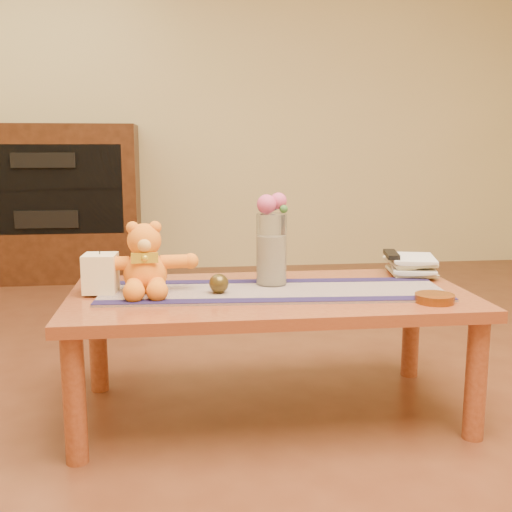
{
  "coord_description": "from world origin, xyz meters",
  "views": [
    {
      "loc": [
        -0.32,
        -2.12,
        0.97
      ],
      "look_at": [
        -0.05,
        0.0,
        0.58
      ],
      "focal_mm": 43.85,
      "sensor_mm": 36.0,
      "label": 1
    }
  ],
  "objects": [
    {
      "name": "book_top",
      "position": [
        0.52,
        0.22,
        0.52
      ],
      "size": [
        0.21,
        0.26,
        0.02
      ],
      "primitive_type": "imported",
      "rotation": [
        0.0,
        0.0,
        -0.25
      ],
      "color": "beige",
      "rests_on": "book_upper"
    },
    {
      "name": "cabinet_shelf",
      "position": [
        -1.2,
        2.33,
        0.66
      ],
      "size": [
        1.02,
        0.2,
        0.02
      ],
      "primitive_type": "cube",
      "color": "black",
      "rests_on": "media_cabinet"
    },
    {
      "name": "tv_remote",
      "position": [
        0.52,
        0.22,
        0.54
      ],
      "size": [
        0.07,
        0.17,
        0.02
      ],
      "primitive_type": "cube",
      "rotation": [
        0.0,
        0.0,
        -0.19
      ],
      "color": "black",
      "rests_on": "book_top"
    },
    {
      "name": "rose_left",
      "position": [
        -0.0,
        0.08,
        0.75
      ],
      "size": [
        0.07,
        0.07,
        0.07
      ],
      "primitive_type": "sphere",
      "color": "#C24476",
      "rests_on": "glass_vase"
    },
    {
      "name": "teddy_bear",
      "position": [
        -0.43,
        0.03,
        0.57
      ],
      "size": [
        0.36,
        0.3,
        0.23
      ],
      "primitive_type": null,
      "rotation": [
        0.0,
        0.0,
        0.05
      ],
      "color": "orange",
      "rests_on": "persian_runner"
    },
    {
      "name": "persian_runner",
      "position": [
        0.01,
        -0.01,
        0.45
      ],
      "size": [
        1.22,
        0.43,
        0.01
      ],
      "primitive_type": "cube",
      "rotation": [
        0.0,
        0.0,
        -0.07
      ],
      "color": "#1C1F4F",
      "rests_on": "coffee_table_top"
    },
    {
      "name": "rose_right",
      "position": [
        0.04,
        0.09,
        0.76
      ],
      "size": [
        0.06,
        0.06,
        0.06
      ],
      "primitive_type": "sphere",
      "color": "#C24476",
      "rests_on": "glass_vase"
    },
    {
      "name": "table_leg_bl",
      "position": [
        -0.64,
        0.29,
        0.21
      ],
      "size": [
        0.07,
        0.07,
        0.41
      ],
      "primitive_type": "cylinder",
      "color": "brown",
      "rests_on": "floor"
    },
    {
      "name": "potpourri_fill",
      "position": [
        0.02,
        0.09,
        0.55
      ],
      "size": [
        0.09,
        0.09,
        0.18
      ],
      "primitive_type": "cylinder",
      "color": "beige",
      "rests_on": "glass_vase"
    },
    {
      "name": "runner_border_far",
      "position": [
        0.02,
        0.14,
        0.46
      ],
      "size": [
        1.2,
        0.14,
        0.0
      ],
      "primitive_type": "cube",
      "rotation": [
        0.0,
        0.0,
        -0.07
      ],
      "color": "#1B153F",
      "rests_on": "persian_runner"
    },
    {
      "name": "table_leg_fr",
      "position": [
        0.64,
        -0.29,
        0.21
      ],
      "size": [
        0.07,
        0.07,
        0.41
      ],
      "primitive_type": "cylinder",
      "color": "brown",
      "rests_on": "floor"
    },
    {
      "name": "media_cabinet",
      "position": [
        -1.2,
        2.48,
        0.55
      ],
      "size": [
        1.2,
        0.5,
        1.1
      ],
      "primitive_type": "cube",
      "color": "black",
      "rests_on": "floor"
    },
    {
      "name": "stereo_upper",
      "position": [
        -1.2,
        2.35,
        0.86
      ],
      "size": [
        0.42,
        0.28,
        0.1
      ],
      "primitive_type": "cube",
      "color": "black",
      "rests_on": "media_cabinet"
    },
    {
      "name": "wall_back",
      "position": [
        0.0,
        2.75,
        1.35
      ],
      "size": [
        5.5,
        0.0,
        5.5
      ],
      "primitive_type": "plane",
      "rotation": [
        1.57,
        0.0,
        0.0
      ],
      "color": "#CABB81",
      "rests_on": "floor"
    },
    {
      "name": "floor",
      "position": [
        0.0,
        0.0,
        0.0
      ],
      "size": [
        5.5,
        5.5,
        0.0
      ],
      "primitive_type": "plane",
      "color": "#522817",
      "rests_on": "ground"
    },
    {
      "name": "blue_flower_back",
      "position": [
        0.03,
        0.12,
        0.75
      ],
      "size": [
        0.04,
        0.04,
        0.04
      ],
      "primitive_type": "sphere",
      "color": "#454697",
      "rests_on": "glass_vase"
    },
    {
      "name": "runner_border_near",
      "position": [
        -0.0,
        -0.15,
        0.46
      ],
      "size": [
        1.2,
        0.14,
        0.0
      ],
      "primitive_type": "cube",
      "rotation": [
        0.0,
        0.0,
        -0.07
      ],
      "color": "#1B153F",
      "rests_on": "persian_runner"
    },
    {
      "name": "book_upper",
      "position": [
        0.51,
        0.23,
        0.5
      ],
      "size": [
        0.19,
        0.24,
        0.02
      ],
      "primitive_type": "imported",
      "rotation": [
        0.0,
        0.0,
        -0.09
      ],
      "color": "beige",
      "rests_on": "book_lower"
    },
    {
      "name": "book_lower",
      "position": [
        0.52,
        0.22,
        0.48
      ],
      "size": [
        0.22,
        0.26,
        0.02
      ],
      "primitive_type": "imported",
      "rotation": [
        0.0,
        0.0,
        -0.28
      ],
      "color": "beige",
      "rests_on": "book_bottom"
    },
    {
      "name": "stereo_lower",
      "position": [
        -1.2,
        2.35,
        0.46
      ],
      "size": [
        0.42,
        0.28,
        0.12
      ],
      "primitive_type": "cube",
      "color": "black",
      "rests_on": "media_cabinet"
    },
    {
      "name": "pillar_candle",
      "position": [
        -0.59,
        0.04,
        0.52
      ],
      "size": [
        0.12,
        0.12,
        0.13
      ],
      "primitive_type": "cube",
      "rotation": [
        0.0,
        0.0,
        -0.08
      ],
      "color": "#FFE9BB",
      "rests_on": "persian_runner"
    },
    {
      "name": "table_leg_fl",
      "position": [
        -0.64,
        -0.29,
        0.21
      ],
      "size": [
        0.07,
        0.07,
        0.41
      ],
      "primitive_type": "cylinder",
      "color": "brown",
      "rests_on": "floor"
    },
    {
      "name": "table_leg_br",
      "position": [
        0.64,
        0.29,
        0.21
      ],
      "size": [
        0.07,
        0.07,
        0.41
      ],
      "primitive_type": "cylinder",
      "color": "brown",
      "rests_on": "floor"
    },
    {
      "name": "glass_vase",
      "position": [
        0.02,
        0.09,
        0.59
      ],
      "size": [
        0.11,
        0.11,
        0.26
      ],
      "primitive_type": "cylinder",
      "color": "silver",
      "rests_on": "persian_runner"
    },
    {
      "name": "amber_dish",
      "position": [
        0.52,
        -0.21,
        0.46
      ],
      "size": [
        0.14,
        0.14,
        0.03
      ],
      "primitive_type": "cylinder",
      "rotation": [
        0.0,
        0.0,
        0.1
      ],
      "color": "#BF5914",
      "rests_on": "coffee_table_top"
    },
    {
      "name": "coffee_table_top",
      "position": [
        0.0,
        0.0,
        0.43
      ],
      "size": [
        1.4,
        0.7,
        0.04
      ],
      "primitive_type": "cube",
      "color": "brown",
      "rests_on": "floor"
    },
    {
      "name": "candle_wick",
      "position": [
        -0.59,
        0.04,
        0.6
      ],
      "size": [
        0.0,
        0.0,
        0.01
      ],
      "primitive_type": "cylinder",
      "rotation": [
        0.0,
        0.0,
        -0.08
      ],
      "color": "black",
      "rests_on": "pillar_candle"
    },
    {
      "name": "leaf_sprig",
      "position": [
        0.06,
        0.07,
        0.74
      ],
      "size": [
        0.03,
        0.03,
        0.03
      ],
      "primitive_type": "sphere",
      "color": "#33662D",
      "rests_on": "glass_vase"
    },
    {
      "name": "bronze_ball",
      "position": [
        -0.18,
        -0.03,
        0.49
      ],
      "size": [
        0.08,
        0.08,
        0.07
      ],
      "primitive_type": "sphere",
      "rotation": [
        0.0,
        0.0,
        0.15
      ],
      "color": "#463917",
      "rests_on": "persian_runner"
    },
    {
      "name": "blue_flower_side",
      "position": [
        -0.01,
        0.11,
        0.74
      ],
      "size": [
        0.04,
        0.04,
        0.04
      ],
      "primitive_type": "sphere",
      "color": "#454697",
      "rests_on": "glass_vase"
    },
    {
      "name": "book_bottom",
      "position": [
        0.52,
        0.23,
        0.46
      ],
      "size": [
        0.2,
        0.24,
        0.02
      ],
      "primitive_type": "imported",
      "rotation": [
        0.0,
        0.0,
        -0.14
      ],
      "color": "beige",
      "rests_on": "coffee_table_top"
    },
    {
      "name": "cabinet_cavity",
      "position": [
        -1.2,
        2.25,
        0.66
      ],
      "size": [
        1.02,
        0.03,
        0.61
      ],
      "primitive_type": "cube",
      "color": "black",
      "rests_on": "media_cabinet"
    }
  ]
}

